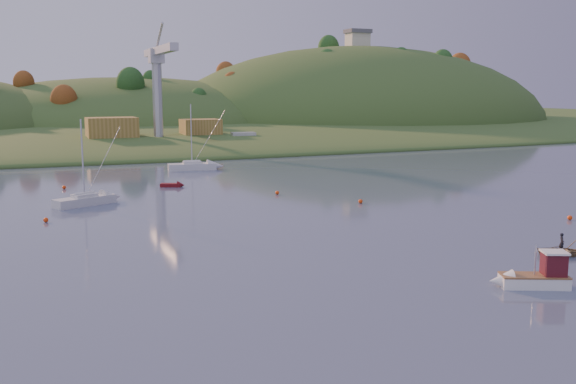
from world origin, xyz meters
name	(u,v)px	position (x,y,z in m)	size (l,w,h in m)	color
ground	(547,319)	(0.00, 0.00, 0.00)	(500.00, 500.00, 0.00)	#39495E
far_shore	(95,125)	(0.00, 230.00, 0.00)	(620.00, 220.00, 1.50)	#3C5522
shore_slope	(121,136)	(0.00, 165.00, 0.00)	(640.00, 150.00, 7.00)	#3C5522
hill_center	(130,127)	(10.00, 210.00, 0.00)	(140.00, 120.00, 36.00)	#3C5522
hill_right	(356,125)	(95.00, 195.00, 0.00)	(150.00, 130.00, 60.00)	#3C5522
hilltop_house	(358,37)	(95.00, 195.00, 33.40)	(9.00, 7.00, 6.45)	beige
hillside_trees	(111,132)	(0.00, 185.00, 0.00)	(280.00, 50.00, 32.00)	#1B4418
wharf	(170,142)	(5.00, 122.00, 1.20)	(42.00, 16.00, 2.40)	slate
shed_west	(112,128)	(-8.00, 123.00, 4.80)	(11.00, 8.00, 4.80)	olive
shed_east	(201,128)	(13.00, 124.00, 4.40)	(9.00, 7.00, 4.00)	olive
dock_crane	(158,73)	(2.00, 118.39, 17.17)	(3.20, 28.00, 20.30)	#B7B7BC
fishing_boat	(529,277)	(3.45, 5.14, 0.74)	(5.44, 3.69, 3.35)	white
sailboat_near	(85,200)	(-21.16, 49.75, 0.67)	(7.43, 5.01, 9.98)	silver
sailboat_far	(192,166)	(-1.15, 77.79, 0.72)	(8.14, 3.28, 10.99)	silver
canoe	(561,251)	(12.04, 10.69, 0.36)	(2.51, 3.51, 0.73)	olive
paddler	(562,246)	(12.04, 10.69, 0.80)	(0.58, 0.38, 1.60)	black
red_tender	(176,185)	(-8.10, 59.97, 0.24)	(3.52, 2.40, 1.14)	#610D12
work_vessel	(243,141)	(21.81, 118.00, 1.21)	(13.56, 5.95, 3.39)	slate
buoy_0	(570,218)	(24.04, 21.21, 0.25)	(0.50, 0.50, 0.50)	#F03F0C
buoy_1	(360,201)	(9.03, 38.31, 0.25)	(0.50, 0.50, 0.50)	#F03F0C
buoy_2	(46,220)	(-25.79, 41.02, 0.25)	(0.50, 0.50, 0.50)	#F03F0C
buoy_3	(64,187)	(-22.51, 63.63, 0.25)	(0.50, 0.50, 0.50)	#F03F0C
buoy_4	(277,193)	(2.39, 48.22, 0.25)	(0.50, 0.50, 0.50)	#F03F0C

